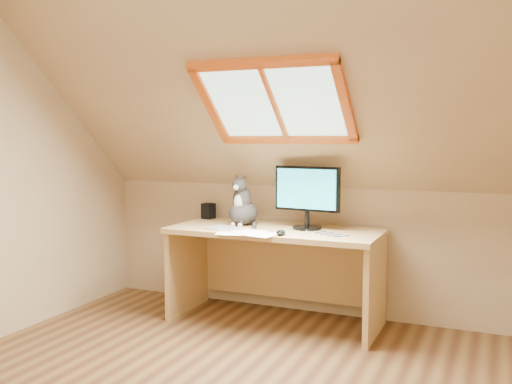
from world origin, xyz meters
The scene contains 9 objects.
room_shell centered at (0.00, -0.09, 1.43)m, with size 3.52×3.52×2.41m.
desk centered at (-0.13, 1.45, 0.49)m, with size 1.57×0.69×0.72m.
monitor centered at (0.10, 1.44, 0.98)m, with size 0.50×0.21×0.46m.
cat centered at (-0.42, 1.44, 0.86)m, with size 0.24×0.28×0.40m.
desk_speaker centered at (-0.82, 1.63, 0.78)m, with size 0.09×0.09×0.13m, color black.
graphics_tablet centered at (-0.45, 1.20, 0.72)m, with size 0.26×0.19×0.01m, color #B2B2B7.
mouse centered at (0.02, 1.12, 0.73)m, with size 0.06×0.11×0.04m, color black.
papers centered at (-0.22, 1.12, 0.72)m, with size 0.35×0.30×0.01m.
cables centered at (0.23, 1.26, 0.72)m, with size 0.51×0.26×0.01m.
Camera 1 is at (1.41, -2.52, 1.39)m, focal length 40.00 mm.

